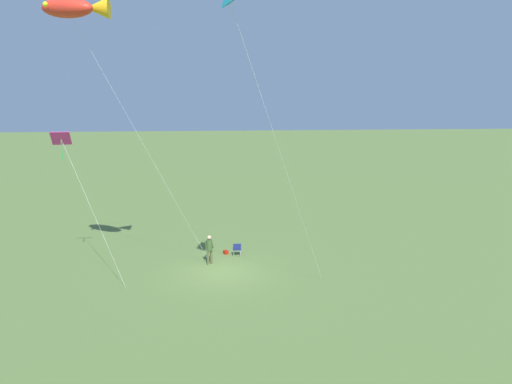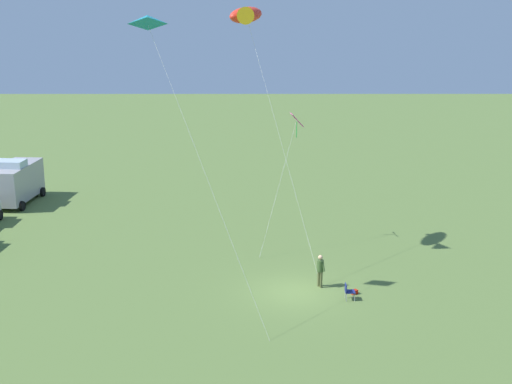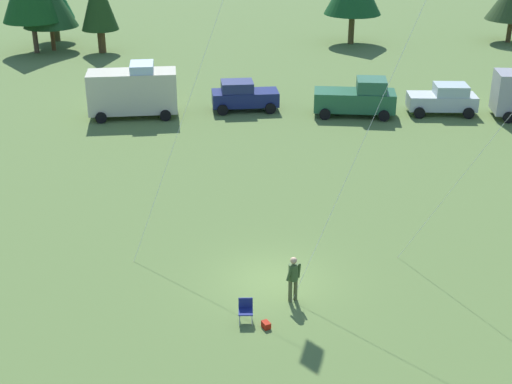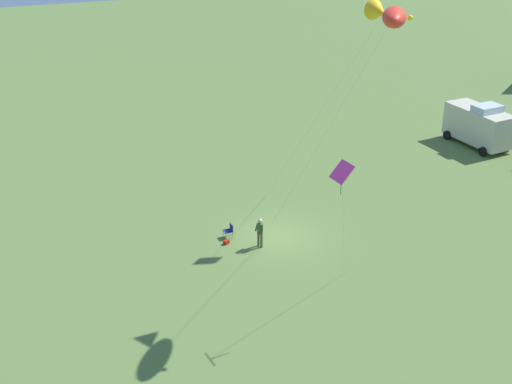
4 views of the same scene
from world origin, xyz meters
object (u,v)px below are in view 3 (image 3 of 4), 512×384
object	(u,v)px
person_kite_flyer	(293,276)
backpack_on_grass	(266,325)
van_camper_beige	(133,91)
car_navy_hatch	(243,96)
truck_green_flatbed	(357,98)
folding_chair	(246,308)
car_silver_compact	(444,99)

from	to	relation	value
person_kite_flyer	backpack_on_grass	bearing A→B (deg)	-59.70
backpack_on_grass	van_camper_beige	world-z (taller)	van_camper_beige
car_navy_hatch	van_camper_beige	bearing A→B (deg)	4.57
truck_green_flatbed	folding_chair	bearing A→B (deg)	-101.33
backpack_on_grass	car_silver_compact	size ratio (longest dim) A/B	0.08
backpack_on_grass	truck_green_flatbed	world-z (taller)	truck_green_flatbed
car_silver_compact	folding_chair	bearing A→B (deg)	-116.21
folding_chair	backpack_on_grass	xyz separation A→B (m)	(0.69, -0.41, -0.38)
car_navy_hatch	car_silver_compact	size ratio (longest dim) A/B	1.03
folding_chair	car_navy_hatch	size ratio (longest dim) A/B	0.19
folding_chair	car_silver_compact	size ratio (longest dim) A/B	0.19
van_camper_beige	folding_chair	bearing A→B (deg)	-78.62
backpack_on_grass	van_camper_beige	bearing A→B (deg)	109.54
car_navy_hatch	truck_green_flatbed	world-z (taller)	truck_green_flatbed
car_navy_hatch	backpack_on_grass	bearing A→B (deg)	86.65
backpack_on_grass	car_navy_hatch	world-z (taller)	car_navy_hatch
person_kite_flyer	car_navy_hatch	xyz separation A→B (m)	(-2.26, 22.40, -0.07)
person_kite_flyer	backpack_on_grass	xyz separation A→B (m)	(-0.96, -1.67, -0.91)
van_camper_beige	car_silver_compact	distance (m)	19.39
folding_chair	car_silver_compact	xyz separation A→B (m)	(11.98, 22.98, 0.46)
truck_green_flatbed	car_silver_compact	xyz separation A→B (m)	(5.47, 0.34, -0.15)
person_kite_flyer	truck_green_flatbed	world-z (taller)	truck_green_flatbed
person_kite_flyer	folding_chair	world-z (taller)	person_kite_flyer
backpack_on_grass	van_camper_beige	distance (m)	24.19
person_kite_flyer	car_silver_compact	size ratio (longest dim) A/B	0.41
person_kite_flyer	folding_chair	distance (m)	2.14
person_kite_flyer	car_silver_compact	world-z (taller)	car_silver_compact
truck_green_flatbed	backpack_on_grass	bearing A→B (deg)	-99.47
person_kite_flyer	car_navy_hatch	world-z (taller)	car_navy_hatch
car_navy_hatch	truck_green_flatbed	xyz separation A→B (m)	(7.13, -1.02, 0.15)
car_navy_hatch	truck_green_flatbed	distance (m)	7.20
folding_chair	van_camper_beige	bearing A→B (deg)	-163.24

